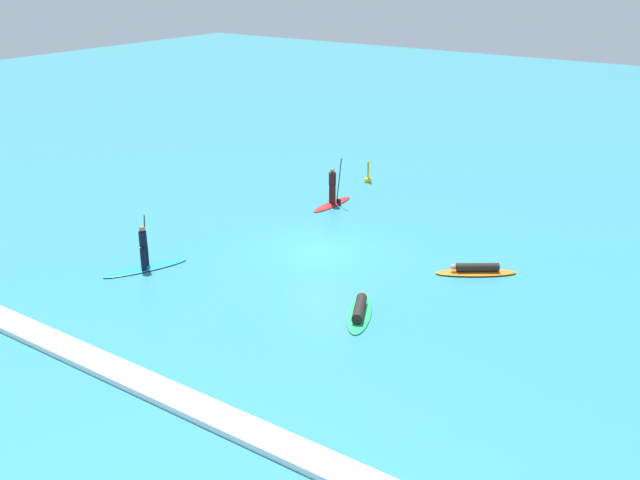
{
  "coord_description": "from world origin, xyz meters",
  "views": [
    {
      "loc": [
        15.33,
        -21.91,
        10.99
      ],
      "look_at": [
        0.0,
        0.0,
        0.5
      ],
      "focal_mm": 41.41,
      "sensor_mm": 36.0,
      "label": 1
    }
  ],
  "objects_px": {
    "surfer_on_red_board": "(333,194)",
    "marker_buoy": "(368,179)",
    "surfer_on_blue_board": "(145,259)",
    "surfer_on_green_board": "(360,310)",
    "surfer_on_orange_board": "(476,270)"
  },
  "relations": [
    {
      "from": "marker_buoy",
      "to": "surfer_on_orange_board",
      "type": "bearing_deg",
      "value": -39.28
    },
    {
      "from": "surfer_on_orange_board",
      "to": "marker_buoy",
      "type": "height_order",
      "value": "marker_buoy"
    },
    {
      "from": "surfer_on_blue_board",
      "to": "surfer_on_green_board",
      "type": "bearing_deg",
      "value": -57.78
    },
    {
      "from": "surfer_on_green_board",
      "to": "marker_buoy",
      "type": "relative_size",
      "value": 2.5
    },
    {
      "from": "surfer_on_green_board",
      "to": "surfer_on_red_board",
      "type": "relative_size",
      "value": 1.05
    },
    {
      "from": "surfer_on_red_board",
      "to": "marker_buoy",
      "type": "relative_size",
      "value": 2.39
    },
    {
      "from": "surfer_on_green_board",
      "to": "surfer_on_orange_board",
      "type": "distance_m",
      "value": 5.47
    },
    {
      "from": "surfer_on_blue_board",
      "to": "surfer_on_red_board",
      "type": "relative_size",
      "value": 1.15
    },
    {
      "from": "surfer_on_orange_board",
      "to": "surfer_on_red_board",
      "type": "distance_m",
      "value": 9.4
    },
    {
      "from": "surfer_on_red_board",
      "to": "surfer_on_blue_board",
      "type": "bearing_deg",
      "value": 172.38
    },
    {
      "from": "surfer_on_green_board",
      "to": "marker_buoy",
      "type": "bearing_deg",
      "value": 4.09
    },
    {
      "from": "surfer_on_green_board",
      "to": "surfer_on_red_board",
      "type": "xyz_separation_m",
      "value": [
        -6.95,
        8.7,
        0.36
      ]
    },
    {
      "from": "marker_buoy",
      "to": "surfer_on_red_board",
      "type": "bearing_deg",
      "value": -82.29
    },
    {
      "from": "surfer_on_red_board",
      "to": "surfer_on_green_board",
      "type": "bearing_deg",
      "value": -140.5
    },
    {
      "from": "surfer_on_green_board",
      "to": "surfer_on_red_board",
      "type": "bearing_deg",
      "value": 12.23
    }
  ]
}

